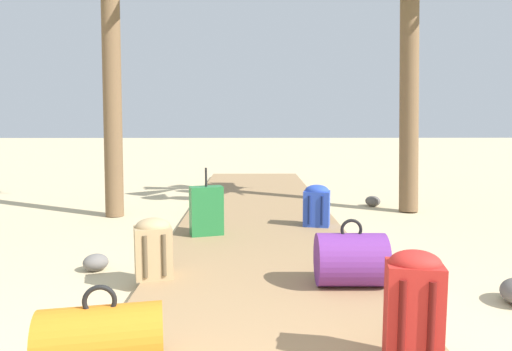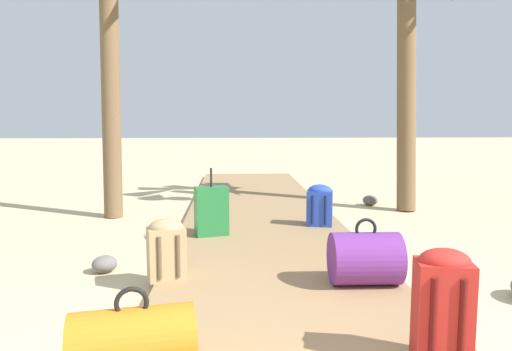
{
  "view_description": "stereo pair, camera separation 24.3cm",
  "coord_description": "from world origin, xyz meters",
  "px_view_note": "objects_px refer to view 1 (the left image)",
  "views": [
    {
      "loc": [
        -0.12,
        -1.18,
        1.32
      ],
      "look_at": [
        -0.03,
        5.37,
        0.55
      ],
      "focal_mm": 33.43,
      "sensor_mm": 36.0,
      "label": 1
    },
    {
      "loc": [
        -0.36,
        -1.17,
        1.32
      ],
      "look_at": [
        -0.03,
        5.37,
        0.55
      ],
      "focal_mm": 33.43,
      "sensor_mm": 36.0,
      "label": 2
    }
  ],
  "objects_px": {
    "suitcase_green": "(206,211)",
    "duffel_bag_purple": "(351,259)",
    "backpack_blue": "(317,204)",
    "backpack_tan": "(153,246)",
    "duffel_bag_orange": "(101,340)",
    "backpack_red": "(414,306)"
  },
  "relations": [
    {
      "from": "suitcase_green",
      "to": "duffel_bag_purple",
      "type": "relative_size",
      "value": 1.41
    },
    {
      "from": "backpack_tan",
      "to": "backpack_blue",
      "type": "height_order",
      "value": "backpack_blue"
    },
    {
      "from": "suitcase_green",
      "to": "backpack_tan",
      "type": "bearing_deg",
      "value": -101.89
    },
    {
      "from": "backpack_red",
      "to": "backpack_blue",
      "type": "bearing_deg",
      "value": 90.53
    },
    {
      "from": "duffel_bag_orange",
      "to": "backpack_red",
      "type": "bearing_deg",
      "value": 1.57
    },
    {
      "from": "backpack_tan",
      "to": "duffel_bag_orange",
      "type": "height_order",
      "value": "backpack_tan"
    },
    {
      "from": "backpack_tan",
      "to": "duffel_bag_orange",
      "type": "relative_size",
      "value": 0.74
    },
    {
      "from": "suitcase_green",
      "to": "duffel_bag_orange",
      "type": "xyz_separation_m",
      "value": [
        -0.26,
        -2.83,
        -0.1
      ]
    },
    {
      "from": "suitcase_green",
      "to": "backpack_red",
      "type": "bearing_deg",
      "value": -65.31
    },
    {
      "from": "backpack_red",
      "to": "duffel_bag_purple",
      "type": "relative_size",
      "value": 1.16
    },
    {
      "from": "backpack_blue",
      "to": "duffel_bag_purple",
      "type": "bearing_deg",
      "value": -90.84
    },
    {
      "from": "suitcase_green",
      "to": "backpack_blue",
      "type": "relative_size",
      "value": 1.5
    },
    {
      "from": "backpack_red",
      "to": "duffel_bag_orange",
      "type": "bearing_deg",
      "value": -178.43
    },
    {
      "from": "backpack_red",
      "to": "duffel_bag_purple",
      "type": "height_order",
      "value": "backpack_red"
    },
    {
      "from": "suitcase_green",
      "to": "duffel_bag_purple",
      "type": "bearing_deg",
      "value": -52.64
    },
    {
      "from": "suitcase_green",
      "to": "duffel_bag_purple",
      "type": "distance_m",
      "value": 2.01
    },
    {
      "from": "backpack_blue",
      "to": "backpack_tan",
      "type": "bearing_deg",
      "value": -130.32
    },
    {
      "from": "duffel_bag_purple",
      "to": "backpack_tan",
      "type": "distance_m",
      "value": 1.53
    },
    {
      "from": "suitcase_green",
      "to": "backpack_blue",
      "type": "bearing_deg",
      "value": 18.71
    },
    {
      "from": "duffel_bag_orange",
      "to": "backpack_blue",
      "type": "distance_m",
      "value": 3.59
    },
    {
      "from": "duffel_bag_purple",
      "to": "backpack_tan",
      "type": "relative_size",
      "value": 1.09
    },
    {
      "from": "duffel_bag_purple",
      "to": "duffel_bag_orange",
      "type": "relative_size",
      "value": 0.8
    }
  ]
}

